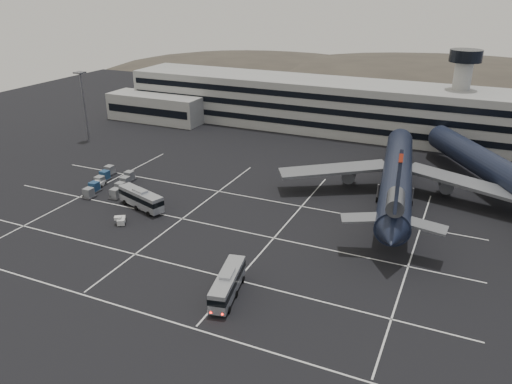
# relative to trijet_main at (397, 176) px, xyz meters

# --- Properties ---
(ground) EXTENTS (260.00, 260.00, 0.00)m
(ground) POSITION_rel_trijet_main_xyz_m (-27.71, -27.91, -5.25)
(ground) COLOR black
(ground) RESTS_ON ground
(lane_markings) EXTENTS (90.00, 55.62, 0.01)m
(lane_markings) POSITION_rel_trijet_main_xyz_m (-26.76, -27.19, -5.24)
(lane_markings) COLOR silver
(lane_markings) RESTS_ON ground
(terminal) EXTENTS (125.00, 26.00, 24.00)m
(terminal) POSITION_rel_trijet_main_xyz_m (-30.66, 43.23, 1.68)
(terminal) COLOR gray
(terminal) RESTS_ON ground
(hills) EXTENTS (352.00, 180.00, 44.00)m
(hills) POSITION_rel_trijet_main_xyz_m (-9.72, 142.09, -17.32)
(hills) COLOR #38332B
(hills) RESTS_ON ground
(lightpole_left) EXTENTS (2.40, 2.40, 18.28)m
(lightpole_left) POSITION_rel_trijet_main_xyz_m (-82.71, 7.09, 6.57)
(lightpole_left) COLOR slate
(lightpole_left) RESTS_ON ground
(trijet_main) EXTENTS (47.00, 57.63, 18.08)m
(trijet_main) POSITION_rel_trijet_main_xyz_m (0.00, 0.00, 0.00)
(trijet_main) COLOR black
(trijet_main) RESTS_ON ground
(trijet_far) EXTENTS (37.08, 51.31, 18.08)m
(trijet_far) POSITION_rel_trijet_main_xyz_m (18.14, 10.12, 0.18)
(trijet_far) COLOR black
(trijet_far) RESTS_ON ground
(bus_near) EXTENTS (4.52, 10.88, 3.74)m
(bus_near) POSITION_rel_trijet_main_xyz_m (-15.15, -41.87, -3.20)
(bus_near) COLOR #989BA0
(bus_near) RESTS_ON ground
(bus_far) EXTENTS (11.19, 5.86, 3.87)m
(bus_far) POSITION_rel_trijet_main_xyz_m (-43.13, -23.20, -3.13)
(bus_far) COLOR #989BA0
(bus_far) RESTS_ON ground
(tug_a) EXTENTS (1.91, 2.62, 1.53)m
(tug_a) POSITION_rel_trijet_main_xyz_m (-57.70, -17.65, -4.57)
(tug_a) COLOR silver
(tug_a) RESTS_ON ground
(tug_b) EXTENTS (2.52, 2.79, 1.54)m
(tug_b) POSITION_rel_trijet_main_xyz_m (-42.45, -30.11, -4.57)
(tug_b) COLOR silver
(tug_b) RESTS_ON ground
(uld_cluster) EXTENTS (12.56, 15.08, 2.00)m
(uld_cluster) POSITION_rel_trijet_main_xyz_m (-55.61, -17.08, -4.27)
(uld_cluster) COLOR #2D2D30
(uld_cluster) RESTS_ON ground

